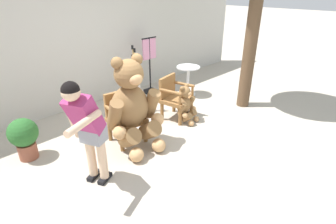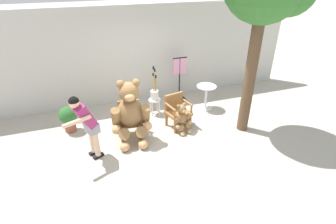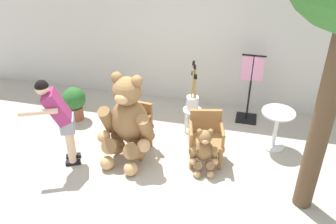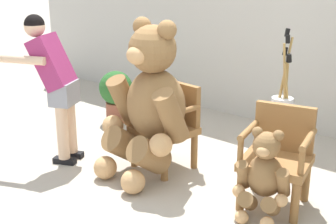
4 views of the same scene
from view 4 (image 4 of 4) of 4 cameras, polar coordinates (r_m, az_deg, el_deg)
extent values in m
plane|color=#B2A899|center=(4.28, 2.56, -10.60)|extent=(60.00, 60.00, 0.00)
cube|color=beige|center=(5.89, 17.30, 10.94)|extent=(10.00, 0.16, 2.80)
cube|color=olive|center=(4.74, -0.51, -2.22)|extent=(0.62, 0.58, 0.07)
cylinder|color=olive|center=(4.86, -4.18, -4.56)|extent=(0.07, 0.07, 0.37)
cylinder|color=olive|center=(4.54, -0.45, -6.19)|extent=(0.07, 0.07, 0.37)
cylinder|color=olive|center=(5.11, -0.55, -3.32)|extent=(0.07, 0.07, 0.37)
cylinder|color=olive|center=(4.81, 3.21, -4.77)|extent=(0.07, 0.07, 0.37)
cube|color=olive|center=(4.82, 1.48, 1.17)|extent=(0.52, 0.12, 0.42)
cylinder|color=olive|center=(4.84, -2.54, 1.36)|extent=(0.11, 0.48, 0.06)
cylinder|color=olive|center=(4.74, -4.43, -0.42)|extent=(0.05, 0.05, 0.22)
cylinder|color=olive|center=(4.49, 1.66, 0.03)|extent=(0.11, 0.48, 0.06)
cylinder|color=olive|center=(4.39, -0.28, -1.92)|extent=(0.05, 0.05, 0.22)
cube|color=olive|center=(4.11, 12.99, -6.02)|extent=(0.66, 0.63, 0.07)
cylinder|color=olive|center=(4.08, 8.85, -9.40)|extent=(0.07, 0.07, 0.37)
cylinder|color=olive|center=(3.98, 15.23, -10.59)|extent=(0.07, 0.07, 0.37)
cylinder|color=olive|center=(4.44, 10.60, -7.12)|extent=(0.07, 0.07, 0.37)
cylinder|color=olive|center=(4.35, 16.46, -8.13)|extent=(0.07, 0.07, 0.37)
cube|color=olive|center=(4.23, 14.02, -1.83)|extent=(0.52, 0.17, 0.42)
cylinder|color=olive|center=(4.08, 9.85, -2.16)|extent=(0.16, 0.48, 0.06)
cylinder|color=olive|center=(3.93, 8.82, -4.61)|extent=(0.05, 0.05, 0.22)
cylinder|color=olive|center=(3.97, 16.74, -3.24)|extent=(0.16, 0.48, 0.06)
cylinder|color=olive|center=(3.82, 15.97, -5.82)|extent=(0.05, 0.05, 0.22)
ellipsoid|color=olive|center=(4.56, -1.49, 0.84)|extent=(0.68, 0.60, 0.72)
sphere|color=olive|center=(4.41, -1.90, 7.67)|extent=(0.46, 0.46, 0.46)
ellipsoid|color=tan|center=(4.29, -3.85, 6.88)|extent=(0.24, 0.19, 0.17)
sphere|color=black|center=(4.29, -3.85, 7.03)|extent=(0.07, 0.07, 0.07)
sphere|color=olive|center=(4.52, -3.17, 10.41)|extent=(0.18, 0.18, 0.18)
sphere|color=olive|center=(4.27, -0.12, 9.98)|extent=(0.18, 0.18, 0.18)
cylinder|color=olive|center=(4.74, -5.32, 1.42)|extent=(0.25, 0.42, 0.55)
sphere|color=tan|center=(4.74, -6.73, -1.68)|extent=(0.22, 0.22, 0.22)
cylinder|color=olive|center=(4.25, 0.36, -0.47)|extent=(0.25, 0.42, 0.55)
sphere|color=tan|center=(4.23, -0.90, -4.05)|extent=(0.22, 0.22, 0.22)
cylinder|color=olive|center=(4.67, -5.46, -3.91)|extent=(0.32, 0.48, 0.42)
sphere|color=tan|center=(4.65, -7.65, -6.73)|extent=(0.23, 0.23, 0.23)
cylinder|color=olive|center=(4.40, -2.32, -5.29)|extent=(0.32, 0.48, 0.42)
sphere|color=tan|center=(4.34, -4.29, -8.48)|extent=(0.23, 0.23, 0.23)
ellipsoid|color=olive|center=(3.99, 11.74, -7.62)|extent=(0.36, 0.33, 0.36)
sphere|color=olive|center=(3.86, 11.93, -4.01)|extent=(0.23, 0.23, 0.23)
ellipsoid|color=tan|center=(3.78, 11.51, -4.75)|extent=(0.12, 0.11, 0.08)
sphere|color=black|center=(3.78, 11.51, -4.67)|extent=(0.03, 0.03, 0.03)
sphere|color=olive|center=(3.86, 10.85, -2.42)|extent=(0.09, 0.09, 0.09)
sphere|color=olive|center=(3.82, 13.30, -2.81)|extent=(0.09, 0.09, 0.09)
cylinder|color=olive|center=(3.98, 9.16, -7.53)|extent=(0.14, 0.22, 0.27)
sphere|color=tan|center=(3.97, 8.62, -9.48)|extent=(0.11, 0.11, 0.11)
cylinder|color=olive|center=(3.90, 13.89, -8.39)|extent=(0.14, 0.22, 0.27)
sphere|color=tan|center=(3.89, 13.62, -10.43)|extent=(0.11, 0.11, 0.11)
cylinder|color=olive|center=(3.98, 9.68, -10.66)|extent=(0.18, 0.25, 0.21)
sphere|color=tan|center=(3.94, 8.97, -12.54)|extent=(0.11, 0.11, 0.11)
cylinder|color=olive|center=(3.94, 12.38, -11.18)|extent=(0.18, 0.25, 0.21)
sphere|color=tan|center=(3.90, 11.99, -13.15)|extent=(0.11, 0.11, 0.11)
cube|color=black|center=(5.23, -11.57, -5.05)|extent=(0.26, 0.18, 0.06)
cylinder|color=beige|center=(5.08, -11.88, -0.47)|extent=(0.12, 0.12, 0.82)
cube|color=black|center=(5.08, -12.48, -5.80)|extent=(0.26, 0.18, 0.06)
cylinder|color=beige|center=(4.93, -12.82, -1.11)|extent=(0.12, 0.12, 0.82)
cube|color=gray|center=(4.92, -12.56, 2.30)|extent=(0.32, 0.36, 0.24)
cube|color=#9E2D66|center=(4.90, -13.98, 5.94)|extent=(0.50, 0.46, 0.57)
sphere|color=beige|center=(4.92, -15.96, 9.99)|extent=(0.21, 0.21, 0.21)
sphere|color=black|center=(4.92, -15.98, 10.22)|extent=(0.21, 0.21, 0.21)
cylinder|color=beige|center=(4.86, -17.70, 6.12)|extent=(0.55, 0.31, 0.09)
cylinder|color=beige|center=(5.09, -12.84, 5.07)|extent=(0.21, 0.15, 0.51)
cylinder|color=white|center=(4.96, 13.56, -1.35)|extent=(0.34, 0.34, 0.03)
cylinder|color=white|center=(5.08, 14.87, -3.74)|extent=(0.04, 0.04, 0.43)
cylinder|color=white|center=(5.16, 12.88, -3.25)|extent=(0.04, 0.04, 0.43)
cylinder|color=white|center=(4.91, 13.87, -4.42)|extent=(0.04, 0.04, 0.43)
cylinder|color=white|center=(4.99, 11.84, -3.90)|extent=(0.04, 0.04, 0.43)
cylinder|color=white|center=(4.91, 13.68, 0.25)|extent=(0.22, 0.22, 0.26)
cylinder|color=tan|center=(4.80, 14.02, 3.77)|extent=(0.07, 0.06, 0.74)
cylinder|color=black|center=(4.72, 14.40, 8.60)|extent=(0.05, 0.05, 0.08)
cylinder|color=tan|center=(4.82, 14.28, 2.66)|extent=(0.05, 0.12, 0.55)
cylinder|color=black|center=(4.75, 14.58, 6.35)|extent=(0.05, 0.06, 0.09)
cylinder|color=tan|center=(4.86, 13.79, 3.19)|extent=(0.08, 0.09, 0.61)
cylinder|color=black|center=(4.79, 14.10, 7.20)|extent=(0.05, 0.05, 0.09)
cylinder|color=tan|center=(4.83, 13.94, 4.21)|extent=(0.10, 0.11, 0.80)
cylinder|color=black|center=(4.75, 14.34, 9.36)|extent=(0.05, 0.05, 0.09)
cylinder|color=tan|center=(4.85, 14.20, 2.73)|extent=(0.07, 0.12, 0.55)
cylinder|color=black|center=(4.78, 14.49, 6.38)|extent=(0.05, 0.06, 0.09)
cylinder|color=brown|center=(6.24, -6.27, 0.03)|extent=(0.28, 0.28, 0.26)
sphere|color=#286028|center=(6.14, -6.37, 2.96)|extent=(0.44, 0.44, 0.44)
camera|label=1|loc=(5.18, -51.53, 16.26)|focal=28.00mm
camera|label=2|loc=(4.58, -85.85, 23.50)|focal=28.00mm
camera|label=3|loc=(2.72, -121.23, 39.16)|focal=40.00mm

